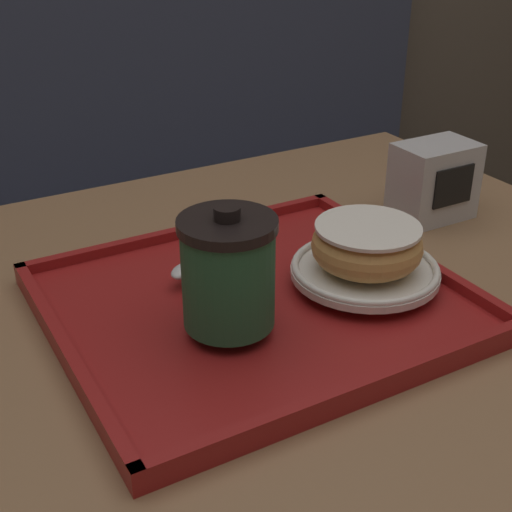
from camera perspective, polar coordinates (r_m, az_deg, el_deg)
booth_bench at (r=1.69m, az=-9.91°, el=-1.99°), size 1.73×0.44×1.00m
cafe_table at (r=0.85m, az=1.51°, el=-14.62°), size 0.98×0.87×0.74m
serving_tray at (r=0.75m, az=0.00°, el=-3.86°), size 0.41×0.37×0.02m
coffee_cup_front at (r=0.66m, az=-2.23°, el=-1.24°), size 0.09×0.09×0.12m
plate_with_chocolate_donut at (r=0.77m, az=8.71°, el=-1.05°), size 0.16×0.16×0.01m
donut_chocolate_glazed at (r=0.76m, az=8.86°, el=0.91°), size 0.12×0.12×0.04m
spoon at (r=0.79m, az=-5.04°, el=-0.50°), size 0.13×0.11×0.01m
napkin_dispenser at (r=0.97m, az=14.04°, el=5.84°), size 0.10×0.07×0.10m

